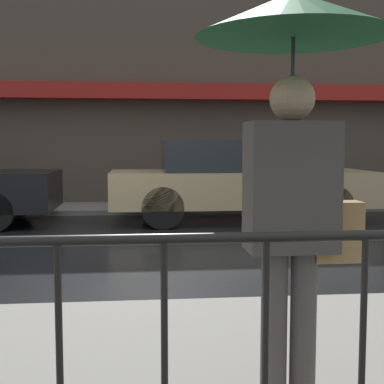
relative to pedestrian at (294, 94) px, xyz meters
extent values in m
plane|color=black|center=(-1.35, 5.08, -1.66)|extent=(80.00, 80.00, 0.00)
cube|color=gray|center=(-1.35, 9.06, -1.61)|extent=(28.00, 1.64, 0.10)
cube|color=gold|center=(-1.35, 5.08, -1.66)|extent=(25.20, 0.12, 0.01)
cube|color=#4C4238|center=(-1.35, 10.02, 1.37)|extent=(28.00, 0.30, 6.07)
cube|color=maroon|center=(-1.35, 9.60, 0.94)|extent=(16.80, 0.55, 0.35)
cylinder|color=black|center=(-0.32, -0.81, -1.06)|extent=(0.02, 0.02, 1.01)
cylinder|color=black|center=(0.02, -0.81, -1.06)|extent=(0.02, 0.02, 1.01)
cylinder|color=#4C4742|center=(-0.08, 0.00, -1.16)|extent=(0.13, 0.13, 0.80)
cylinder|color=#4C4742|center=(0.07, 0.00, -1.16)|extent=(0.13, 0.13, 0.80)
cube|color=#47423D|center=(-0.01, 0.00, -0.45)|extent=(0.43, 0.26, 0.63)
sphere|color=tan|center=(-0.01, 0.00, -0.02)|extent=(0.22, 0.22, 0.22)
cylinder|color=#262628|center=(-0.01, 0.00, -0.09)|extent=(0.02, 0.02, 0.71)
cone|color=#144723|center=(-0.01, 0.00, 0.37)|extent=(0.94, 0.94, 0.21)
cube|color=#9E7A47|center=(0.23, 0.00, -0.67)|extent=(0.24, 0.12, 0.30)
cylinder|color=black|center=(-3.08, 7.92, -1.33)|extent=(0.65, 0.22, 0.65)
cube|color=tan|center=(1.13, 7.15, -1.04)|extent=(4.75, 1.74, 0.63)
cube|color=#1E2328|center=(0.94, 7.15, -0.45)|extent=(2.47, 1.60, 0.56)
cylinder|color=black|center=(2.61, 7.91, -1.30)|extent=(0.72, 0.22, 0.72)
cylinder|color=black|center=(2.61, 6.39, -1.30)|extent=(0.72, 0.22, 0.72)
cylinder|color=black|center=(-0.34, 7.91, -1.30)|extent=(0.72, 0.22, 0.72)
cylinder|color=black|center=(-0.34, 6.39, -1.30)|extent=(0.72, 0.22, 0.72)
camera|label=1|loc=(-0.75, -2.54, -0.24)|focal=50.00mm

